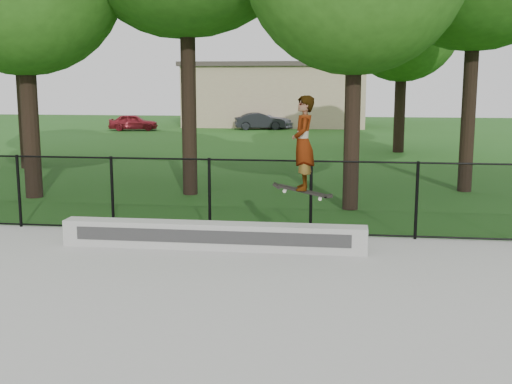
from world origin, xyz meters
TOP-DOWN VIEW (x-y plane):
  - ground at (0.00, 0.00)m, footprint 100.00×100.00m
  - concrete_slab at (0.00, 0.00)m, footprint 14.00×12.00m
  - grind_ledge at (0.30, 4.70)m, footprint 5.50×0.40m
  - car_a at (-10.37, 32.43)m, footprint 3.17×1.76m
  - car_b at (-2.64, 34.29)m, footprint 3.09×1.82m
  - car_c at (-2.52, 35.74)m, footprint 4.14×2.58m
  - skater_airborne at (1.93, 4.41)m, footprint 0.83×0.61m
  - chainlink_fence at (0.00, 5.90)m, footprint 16.06×0.06m
  - distant_building at (-2.00, 38.00)m, footprint 12.40×6.40m

SIDE VIEW (x-z plane):
  - ground at x=0.00m, z-range 0.00..0.00m
  - concrete_slab at x=0.00m, z-range 0.00..0.06m
  - grind_ledge at x=0.30m, z-range 0.06..0.53m
  - car_a at x=-10.37m, z-range 0.00..1.03m
  - car_b at x=-2.64m, z-range 0.00..1.05m
  - car_c at x=-2.52m, z-range 0.00..1.21m
  - chainlink_fence at x=0.00m, z-range 0.06..1.56m
  - skater_airborne at x=1.93m, z-range 1.10..2.86m
  - distant_building at x=-2.00m, z-range 0.01..4.31m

